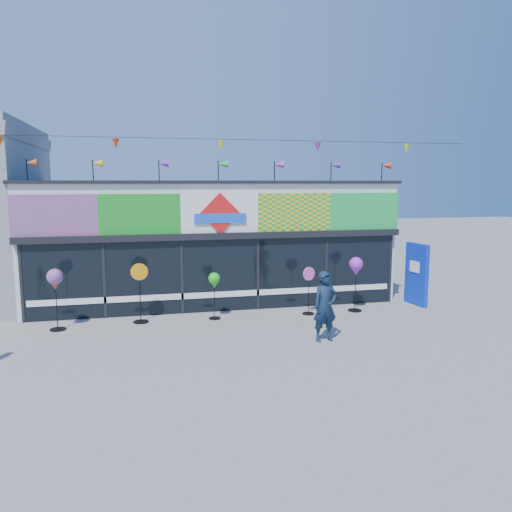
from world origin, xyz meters
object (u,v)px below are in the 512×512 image
object	(u,v)px
spinner_1	(140,291)
adult_man	(325,306)
spinner_2	(214,282)
spinner_0	(55,281)
spinner_3	(309,289)
blue_sign	(417,274)
spinner_4	(356,268)

from	to	relation	value
spinner_1	adult_man	size ratio (longest dim) A/B	0.96
spinner_1	adult_man	distance (m)	5.40
spinner_2	adult_man	xyz separation A→B (m)	(2.47, -2.70, -0.22)
spinner_2	spinner_0	bearing A→B (deg)	-177.63
spinner_1	spinner_3	world-z (taller)	spinner_1
spinner_2	spinner_3	distance (m)	2.93
spinner_3	adult_man	bearing A→B (deg)	-99.53
blue_sign	spinner_1	xyz separation A→B (m)	(-8.94, -0.18, -0.11)
blue_sign	spinner_3	bearing A→B (deg)	177.94
spinner_1	adult_man	world-z (taller)	adult_man
spinner_1	adult_man	xyz separation A→B (m)	(4.62, -2.79, -0.02)
blue_sign	spinner_2	distance (m)	6.80
spinner_0	spinner_3	bearing A→B (deg)	0.52
spinner_4	spinner_2	bearing A→B (deg)	179.06
spinner_0	spinner_3	world-z (taller)	spinner_0
spinner_1	spinner_2	distance (m)	2.17
spinner_2	spinner_3	xyz separation A→B (m)	(2.90, -0.12, -0.34)
spinner_3	adult_man	xyz separation A→B (m)	(-0.43, -2.59, 0.12)
spinner_1	spinner_4	size ratio (longest dim) A/B	1.01
spinner_0	spinner_1	bearing A→B (deg)	6.81
blue_sign	adult_man	world-z (taller)	blue_sign
spinner_4	blue_sign	bearing A→B (deg)	8.27
spinner_0	adult_man	bearing A→B (deg)	-20.17
spinner_3	spinner_4	world-z (taller)	spinner_4
blue_sign	spinner_4	xyz separation A→B (m)	(-2.32, -0.34, 0.35)
blue_sign	spinner_1	bearing A→B (deg)	173.50
spinner_0	spinner_2	bearing A→B (deg)	2.37
spinner_3	spinner_4	bearing A→B (deg)	1.56
spinner_1	spinner_2	xyz separation A→B (m)	(2.15, -0.09, 0.20)
spinner_2	spinner_1	bearing A→B (deg)	177.73
blue_sign	adult_man	bearing A→B (deg)	-153.14
blue_sign	spinner_2	size ratio (longest dim) A/B	1.46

